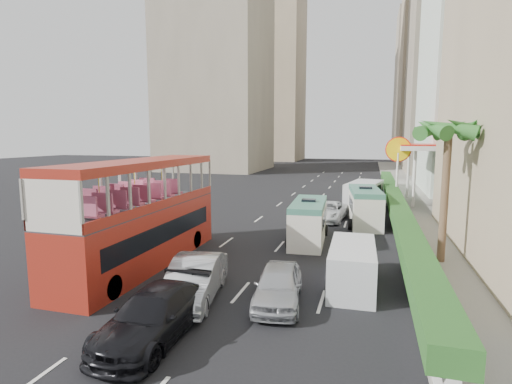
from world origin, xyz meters
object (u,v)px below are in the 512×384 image
(car_silver_lane_b, at_px, (278,303))
(minibus_near, at_px, (308,222))
(van_asset, at_px, (328,220))
(car_black, at_px, (155,337))
(palm_tree, at_px, (445,196))
(shell_station, at_px, (434,174))
(double_decker_bus, at_px, (142,213))
(panel_van_near, at_px, (352,266))
(panel_van_far, at_px, (364,195))
(minibus_far, at_px, (365,207))
(car_silver_lane_a, at_px, (195,299))

(car_silver_lane_b, height_order, minibus_near, minibus_near)
(van_asset, bearing_deg, car_silver_lane_b, -84.99)
(car_black, xyz_separation_m, palm_tree, (9.61, 10.16, 3.38))
(car_black, relative_size, shell_station, 0.63)
(double_decker_bus, height_order, shell_station, shell_station)
(panel_van_near, relative_size, panel_van_far, 0.77)
(panel_van_far, bearing_deg, minibus_far, -77.62)
(minibus_near, bearing_deg, double_decker_bus, -140.49)
(minibus_far, distance_m, panel_van_near, 12.52)
(double_decker_bus, height_order, panel_van_far, double_decker_bus)
(car_silver_lane_b, bearing_deg, minibus_far, 71.93)
(van_asset, relative_size, shell_station, 0.61)
(car_silver_lane_a, distance_m, panel_van_far, 22.91)
(car_black, height_order, panel_van_far, panel_van_far)
(van_asset, relative_size, panel_van_near, 1.11)
(panel_van_far, bearing_deg, van_asset, -100.99)
(van_asset, distance_m, minibus_near, 6.64)
(van_asset, height_order, minibus_far, minibus_far)
(car_silver_lane_b, xyz_separation_m, shell_station, (8.73, 25.61, 2.75))
(car_silver_lane_b, height_order, minibus_far, minibus_far)
(car_silver_lane_a, bearing_deg, van_asset, 68.38)
(panel_van_far, bearing_deg, palm_tree, -64.53)
(panel_van_near, relative_size, shell_station, 0.55)
(minibus_far, height_order, shell_station, shell_station)
(shell_station, bearing_deg, palm_tree, -96.60)
(double_decker_bus, distance_m, minibus_near, 9.63)
(double_decker_bus, bearing_deg, palm_tree, 16.16)
(car_silver_lane_a, height_order, panel_van_near, panel_van_near)
(shell_station, bearing_deg, double_decker_bus, -124.82)
(double_decker_bus, height_order, minibus_near, double_decker_bus)
(car_silver_lane_b, relative_size, panel_van_far, 0.73)
(car_black, xyz_separation_m, minibus_far, (5.89, 18.47, 1.28))
(minibus_near, height_order, panel_van_far, minibus_near)
(panel_van_near, height_order, shell_station, shell_station)
(double_decker_bus, height_order, car_silver_lane_a, double_decker_bus)
(car_silver_lane_b, height_order, van_asset, car_silver_lane_b)
(minibus_far, height_order, palm_tree, palm_tree)
(car_silver_lane_a, bearing_deg, palm_tree, 26.59)
(minibus_near, bearing_deg, shell_station, 57.98)
(double_decker_bus, xyz_separation_m, minibus_far, (10.08, 12.31, -1.25))
(double_decker_bus, relative_size, van_asset, 2.24)
(car_silver_lane_b, relative_size, van_asset, 0.84)
(double_decker_bus, height_order, car_silver_lane_b, double_decker_bus)
(shell_station, bearing_deg, panel_van_near, -104.93)
(panel_van_far, bearing_deg, panel_van_near, -79.36)
(van_asset, bearing_deg, shell_station, 55.46)
(shell_station, bearing_deg, car_black, -112.05)
(car_black, bearing_deg, double_decker_bus, 124.57)
(car_black, distance_m, minibus_far, 19.43)
(car_silver_lane_a, distance_m, palm_tree, 12.48)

